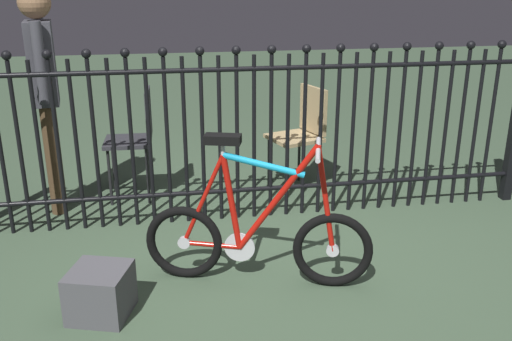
% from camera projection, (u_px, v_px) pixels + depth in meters
% --- Properties ---
extents(ground_plane, '(20.00, 20.00, 0.00)m').
position_uv_depth(ground_plane, '(272.00, 265.00, 3.52)').
color(ground_plane, '#3F543D').
extents(iron_fence, '(4.21, 0.07, 1.32)m').
position_uv_depth(iron_fence, '(243.00, 131.00, 3.99)').
color(iron_fence, black).
rests_on(iron_fence, ground).
extents(bicycle, '(1.29, 0.50, 0.89)m').
position_uv_depth(bicycle, '(257.00, 236.00, 3.23)').
color(bicycle, black).
rests_on(bicycle, ground).
extents(chair_tan, '(0.48, 0.48, 0.85)m').
position_uv_depth(chair_tan, '(302.00, 128.00, 4.62)').
color(chair_tan, black).
rests_on(chair_tan, ground).
extents(chair_charcoal, '(0.38, 0.37, 0.88)m').
position_uv_depth(chair_charcoal, '(137.00, 133.00, 4.41)').
color(chair_charcoal, black).
rests_on(chair_charcoal, ground).
extents(person_visitor, '(0.22, 0.47, 1.65)m').
position_uv_depth(person_visitor, '(44.00, 82.00, 4.03)').
color(person_visitor, '#4C3823').
rests_on(person_visitor, ground).
extents(display_crate, '(0.37, 0.37, 0.27)m').
position_uv_depth(display_crate, '(100.00, 292.00, 2.97)').
color(display_crate, '#4C4C51').
rests_on(display_crate, ground).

